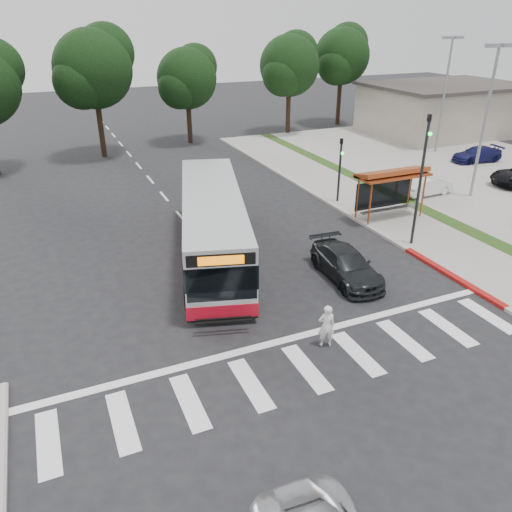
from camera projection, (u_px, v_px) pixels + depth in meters
ground at (248, 298)px, 20.59m from camera, size 140.00×140.00×0.00m
sidewalk_east at (361, 201)px, 31.13m from camera, size 4.00×40.00×0.12m
curb_east at (333, 205)px, 30.40m from camera, size 0.30×40.00×0.15m
curb_east_red at (452, 276)px, 22.15m from camera, size 0.32×6.00×0.15m
parking_lot at (481, 172)px, 37.11m from camera, size 18.00×36.00×0.10m
commercial_building at (444, 110)px, 48.61m from camera, size 14.00×10.00×4.40m
building_roof_cap at (448, 85)px, 47.59m from camera, size 14.60×10.60×0.30m
crosswalk_ladder at (306, 368)px, 16.46m from camera, size 18.00×2.60×0.01m
bus_shelter at (391, 179)px, 27.67m from camera, size 4.20×1.60×2.86m
traffic_signal_ne_tall at (422, 171)px, 23.60m from camera, size 0.18×0.37×6.50m
traffic_signal_ne_short at (340, 164)px, 29.98m from camera, size 0.18×0.37×4.00m
lot_light_front at (489, 102)px, 29.46m from camera, size 1.90×0.35×9.01m
lot_light_mid at (446, 80)px, 39.88m from camera, size 1.90×0.35×9.01m
tree_ne_a at (290, 65)px, 46.78m from camera, size 6.16×5.74×9.30m
tree_ne_b at (342, 55)px, 50.72m from camera, size 6.16×5.74×10.02m
tree_north_a at (94, 67)px, 38.42m from camera, size 6.60×6.15×10.17m
tree_north_b at (187, 77)px, 43.49m from camera, size 5.72×5.33×8.43m
transit_bus at (213, 226)px, 23.45m from camera, size 5.94×12.52×3.17m
pedestrian at (326, 326)px, 17.26m from camera, size 0.68×0.54×1.62m
dark_sedan at (346, 265)px, 21.85m from camera, size 2.16×4.64×1.31m
parked_car_1 at (427, 186)px, 31.88m from camera, size 3.56×1.43×1.15m
parked_car_3 at (477, 154)px, 39.19m from camera, size 4.17×2.03×1.17m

